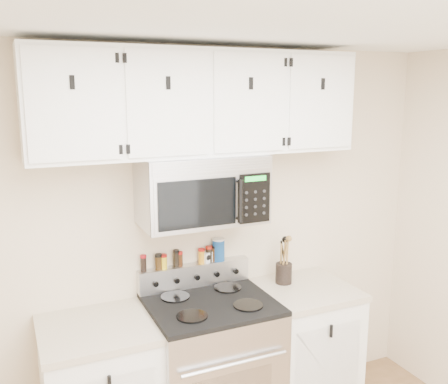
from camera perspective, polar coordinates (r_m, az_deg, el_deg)
name	(u,v)px	position (r m, az deg, el deg)	size (l,w,h in m)	color
back_wall	(192,241)	(3.31, -3.67, -5.58)	(3.50, 0.01, 2.50)	beige
range	(211,370)	(3.35, -1.47, -19.67)	(0.76, 0.65, 1.10)	#B7B7BA
base_cabinet_right	(302,349)	(3.66, 8.88, -17.34)	(0.64, 0.62, 0.92)	white
microwave	(202,189)	(3.04, -2.49, 0.30)	(0.76, 0.44, 0.42)	#9E9EA3
upper_cabinets	(200,103)	(3.01, -2.77, 10.15)	(2.00, 0.35, 0.62)	white
utensil_crock	(284,272)	(3.49, 6.84, -9.02)	(0.11, 0.11, 0.33)	black
kitchen_timer	(207,257)	(3.34, -1.98, -7.45)	(0.06, 0.05, 0.07)	white
salt_canister	(218,250)	(3.36, -0.63, -6.59)	(0.08, 0.08, 0.15)	navy
spice_jar_0	(143,263)	(3.21, -9.19, -8.04)	(0.04, 0.04, 0.11)	black
spice_jar_1	(159,262)	(3.23, -7.49, -7.90)	(0.05, 0.05, 0.10)	#3B260E
spice_jar_2	(164,261)	(3.24, -6.93, -7.88)	(0.05, 0.05, 0.10)	yellow
spice_jar_3	(176,258)	(3.27, -5.47, -7.55)	(0.04, 0.04, 0.11)	black
spice_jar_4	(180,259)	(3.28, -5.07, -7.62)	(0.04, 0.04, 0.10)	#391E0D
spice_jar_5	(202,256)	(3.32, -2.59, -7.28)	(0.04, 0.04, 0.10)	orange
spice_jar_6	(209,254)	(3.34, -1.73, -7.09)	(0.04, 0.04, 0.11)	black
spice_jar_7	(214,253)	(3.36, -1.14, -7.02)	(0.04, 0.04, 0.11)	#3D240E
spice_jar_8	(220,253)	(3.37, -0.42, -6.99)	(0.04, 0.04, 0.10)	yellow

